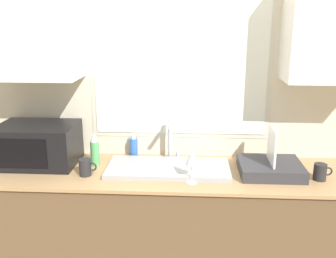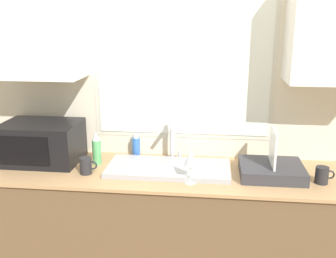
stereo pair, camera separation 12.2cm
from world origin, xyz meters
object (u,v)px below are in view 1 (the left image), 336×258
(dish_rack, at_px, (270,167))
(wine_glass, at_px, (192,158))
(mug_near_sink, at_px, (85,167))
(soap_bottle, at_px, (134,147))
(spray_bottle, at_px, (95,150))
(faucet, at_px, (171,137))
(microwave, at_px, (38,144))

(dish_rack, bearing_deg, wine_glass, -160.77)
(dish_rack, height_order, mug_near_sink, dish_rack)
(soap_bottle, xyz_separation_m, mug_near_sink, (-0.24, -0.34, -0.02))
(spray_bottle, height_order, wine_glass, spray_bottle)
(spray_bottle, relative_size, soap_bottle, 1.35)
(dish_rack, bearing_deg, mug_near_sink, -174.91)
(dish_rack, distance_m, wine_glass, 0.52)
(faucet, distance_m, soap_bottle, 0.27)
(dish_rack, distance_m, spray_bottle, 1.11)
(microwave, bearing_deg, mug_near_sink, -26.67)
(dish_rack, distance_m, soap_bottle, 0.91)
(faucet, xyz_separation_m, mug_near_sink, (-0.50, -0.30, -0.11))
(spray_bottle, height_order, soap_bottle, spray_bottle)
(faucet, relative_size, dish_rack, 0.74)
(microwave, xyz_separation_m, wine_glass, (1.00, -0.25, 0.02))
(spray_bottle, distance_m, mug_near_sink, 0.18)
(spray_bottle, bearing_deg, soap_bottle, 37.25)
(soap_bottle, bearing_deg, wine_glass, -46.05)
(microwave, height_order, wine_glass, microwave)
(faucet, relative_size, soap_bottle, 1.70)
(soap_bottle, distance_m, wine_glass, 0.58)
(microwave, bearing_deg, faucet, 8.06)
(dish_rack, relative_size, spray_bottle, 1.72)
(spray_bottle, xyz_separation_m, soap_bottle, (0.23, 0.17, -0.03))
(microwave, bearing_deg, wine_glass, -13.88)
(dish_rack, bearing_deg, microwave, 176.97)
(spray_bottle, bearing_deg, mug_near_sink, -96.05)
(dish_rack, relative_size, mug_near_sink, 3.46)
(faucet, height_order, mug_near_sink, faucet)
(microwave, height_order, spray_bottle, microwave)
(faucet, relative_size, mug_near_sink, 2.55)
(mug_near_sink, bearing_deg, faucet, 30.92)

